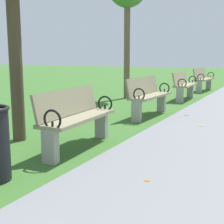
% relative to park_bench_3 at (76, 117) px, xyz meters
% --- Properties ---
extents(park_bench_3, '(0.54, 1.62, 0.90)m').
position_rel_park_bench_3_xyz_m(park_bench_3, '(0.00, 0.00, 0.00)').
color(park_bench_3, gray).
rests_on(park_bench_3, ground).
extents(park_bench_4, '(0.53, 1.62, 0.90)m').
position_rel_park_bench_3_xyz_m(park_bench_4, '(-0.00, 3.00, 0.00)').
color(park_bench_4, gray).
rests_on(park_bench_4, ground).
extents(park_bench_5, '(0.53, 1.62, 0.90)m').
position_rel_park_bench_3_xyz_m(park_bench_5, '(-0.00, 6.15, 0.00)').
color(park_bench_5, gray).
rests_on(park_bench_5, ground).
extents(park_bench_6, '(0.55, 1.62, 0.90)m').
position_rel_park_bench_3_xyz_m(park_bench_6, '(0.00, 9.00, 0.00)').
color(park_bench_6, gray).
rests_on(park_bench_6, ground).
extents(scattered_leaves, '(4.14, 17.42, 0.02)m').
position_rel_park_bench_3_xyz_m(scattered_leaves, '(0.02, 4.00, -0.47)').
color(scattered_leaves, '#BC842D').
rests_on(scattered_leaves, ground).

